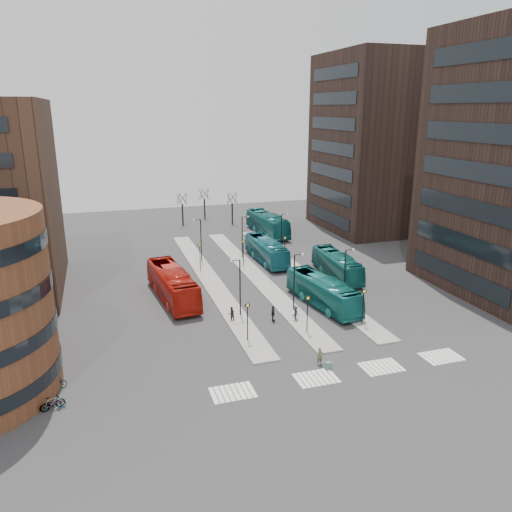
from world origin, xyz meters
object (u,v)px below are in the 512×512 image
object	(u,v)px
bicycle_far	(55,385)
suitcase	(328,366)
traveller	(320,356)
commuter_c	(295,313)
teal_bus_c	(337,265)
red_bus	(172,284)
bicycle_near	(52,404)
teal_bus_a	(323,292)
commuter_b	(273,313)
teal_bus_b	(266,250)
commuter_a	(231,314)
bicycle_mid	(52,403)
teal_bus_d	(267,224)

from	to	relation	value
bicycle_far	suitcase	bearing A→B (deg)	-122.71
traveller	commuter_c	size ratio (longest dim) A/B	0.98
teal_bus_c	red_bus	bearing A→B (deg)	-172.87
red_bus	bicycle_far	world-z (taller)	red_bus
commuter_c	bicycle_near	world-z (taller)	commuter_c
teal_bus_a	commuter_b	xyz separation A→B (m)	(-6.64, -2.37, -0.78)
teal_bus_a	bicycle_far	size ratio (longest dim) A/B	6.54
teal_bus_a	teal_bus_c	world-z (taller)	teal_bus_a
teal_bus_b	commuter_a	xyz separation A→B (m)	(-10.08, -18.47, -0.86)
bicycle_mid	bicycle_far	world-z (taller)	bicycle_mid
red_bus	commuter_b	distance (m)	12.86
traveller	teal_bus_b	bearing A→B (deg)	72.89
teal_bus_b	commuter_c	bearing A→B (deg)	-101.79
traveller	teal_bus_a	bearing A→B (deg)	57.06
suitcase	commuter_a	distance (m)	13.07
commuter_a	commuter_b	size ratio (longest dim) A/B	0.91
teal_bus_b	suitcase	bearing A→B (deg)	-100.23
teal_bus_d	bicycle_mid	size ratio (longest dim) A/B	7.47
teal_bus_d	bicycle_near	distance (m)	55.14
suitcase	traveller	size ratio (longest dim) A/B	0.39
teal_bus_c	teal_bus_d	distance (m)	24.29
teal_bus_d	bicycle_near	size ratio (longest dim) A/B	7.38
red_bus	commuter_a	xyz separation A→B (m)	(4.81, -7.88, -1.06)
red_bus	teal_bus_d	world-z (taller)	teal_bus_d
teal_bus_a	commuter_a	world-z (taller)	teal_bus_a
red_bus	teal_bus_b	distance (m)	18.26
red_bus	commuter_a	distance (m)	9.29
teal_bus_d	bicycle_far	bearing A→B (deg)	-130.20
teal_bus_d	teal_bus_c	bearing A→B (deg)	-90.51
suitcase	commuter_c	distance (m)	10.13
commuter_b	bicycle_near	bearing A→B (deg)	127.91
bicycle_near	bicycle_far	size ratio (longest dim) A/B	1.00
traveller	commuter_b	xyz separation A→B (m)	(-0.77, 9.70, 0.07)
teal_bus_b	commuter_a	size ratio (longest dim) A/B	7.66
suitcase	commuter_a	world-z (taller)	commuter_a
teal_bus_d	traveller	xyz separation A→B (m)	(-10.59, -44.78, -1.07)
teal_bus_c	commuter_b	distance (m)	16.56
teal_bus_d	bicycle_far	world-z (taller)	teal_bus_d
commuter_b	bicycle_far	world-z (taller)	commuter_b
suitcase	commuter_b	xyz separation A→B (m)	(-1.16, 10.59, 0.54)
red_bus	traveller	xyz separation A→B (m)	(9.62, -18.98, -1.05)
teal_bus_c	bicycle_near	world-z (taller)	teal_bus_c
commuter_c	commuter_a	bearing A→B (deg)	-64.49
teal_bus_c	bicycle_mid	size ratio (longest dim) A/B	6.39
red_bus	commuter_b	size ratio (longest dim) A/B	7.77
teal_bus_c	commuter_c	bearing A→B (deg)	-129.30
teal_bus_a	traveller	bearing A→B (deg)	-124.05
teal_bus_c	bicycle_far	world-z (taller)	teal_bus_c
commuter_b	bicycle_near	distance (m)	22.72
commuter_c	traveller	bearing A→B (deg)	33.82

